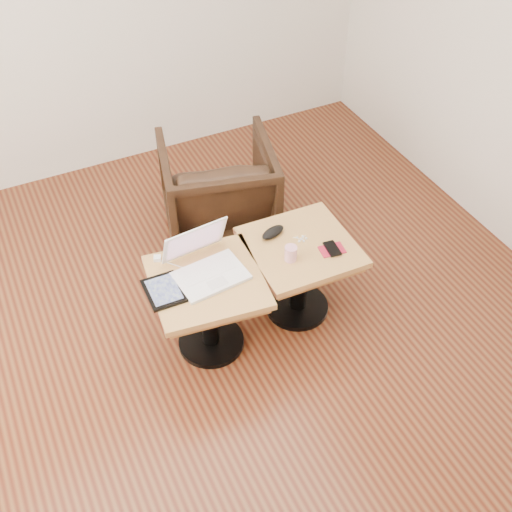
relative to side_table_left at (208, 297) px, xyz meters
name	(u,v)px	position (x,y,z in m)	size (l,w,h in m)	color
room_shell	(186,182)	(-0.14, -0.23, 0.96)	(4.52, 4.52, 2.71)	#461A0F
side_table_left	(208,297)	(0.00, 0.00, 0.00)	(0.64, 0.64, 0.52)	black
side_table_right	(300,262)	(0.57, 0.02, 0.00)	(0.59, 0.59, 0.52)	black
laptop	(205,264)	(0.02, 0.06, 0.18)	(0.39, 0.37, 0.25)	white
tablet	(164,291)	(-0.23, 0.01, 0.14)	(0.19, 0.24, 0.02)	black
charging_adapter	(157,258)	(-0.18, 0.25, 0.14)	(0.04, 0.04, 0.02)	white
glasses_case	(273,232)	(0.47, 0.16, 0.15)	(0.15, 0.07, 0.05)	black
striped_cup	(291,253)	(0.47, -0.06, 0.17)	(0.07, 0.07, 0.09)	#D14873
earbuds_tangle	(302,239)	(0.60, 0.06, 0.14)	(0.07, 0.06, 0.01)	white
phone_on_sleeve	(332,249)	(0.70, -0.09, 0.14)	(0.15, 0.13, 0.02)	maroon
armchair	(218,189)	(0.46, 0.92, -0.06)	(0.71, 0.73, 0.66)	black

